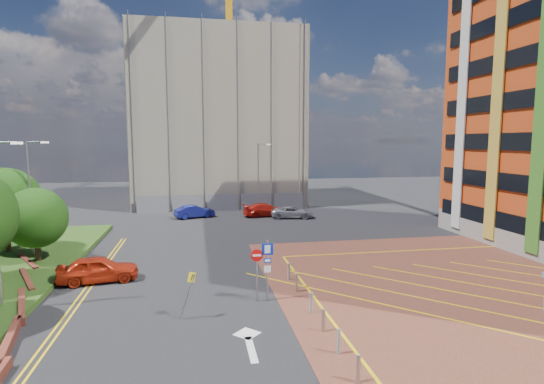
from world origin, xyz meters
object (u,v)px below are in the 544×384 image
object	(u,v)px
sign_cluster	(263,264)
warning_sign	(189,289)
car_red_back	(265,210)
car_silver_back	(292,212)
tree_d	(5,203)
car_blue_back	(195,211)
tree_c	(36,218)
lamp_left_far	(31,193)
lamp_back	(259,175)
car_red_left	(98,269)

from	to	relation	value
sign_cluster	warning_sign	distance (m)	4.10
car_red_back	car_silver_back	distance (m)	3.08
tree_d	sign_cluster	bearing A→B (deg)	-35.58
car_blue_back	car_red_back	xyz separation A→B (m)	(7.70, -0.37, 0.02)
tree_c	lamp_left_far	xyz separation A→B (m)	(-0.92, 2.00, 1.47)
tree_d	car_blue_back	size ratio (longest dim) A/B	1.44
tree_d	car_silver_back	world-z (taller)	tree_d
tree_c	sign_cluster	xyz separation A→B (m)	(13.80, -9.02, -1.24)
warning_sign	car_red_back	xyz separation A→B (m)	(7.89, 26.21, -0.72)
lamp_back	lamp_left_far	bearing A→B (deg)	-139.14
lamp_back	warning_sign	xyz separation A→B (m)	(-7.53, -28.61, -2.93)
tree_c	tree_d	bearing A→B (deg)	135.00
lamp_left_far	car_red_back	bearing A→B (deg)	35.80
lamp_back	car_red_left	size ratio (longest dim) A/B	1.77
tree_d	car_red_left	distance (m)	11.06
lamp_back	car_red_back	size ratio (longest dim) A/B	1.63
tree_c	warning_sign	xyz separation A→B (m)	(10.05, -10.61, -1.76)
tree_c	sign_cluster	bearing A→B (deg)	-33.16
car_red_left	car_red_back	bearing A→B (deg)	-41.85
tree_c	car_silver_back	distance (m)	25.05
tree_d	car_blue_back	distance (m)	18.80
car_red_back	lamp_back	bearing A→B (deg)	1.89
warning_sign	car_blue_back	xyz separation A→B (m)	(0.19, 26.57, -0.73)
tree_c	car_red_left	size ratio (longest dim) A/B	1.09
tree_c	car_silver_back	xyz separation A→B (m)	(20.59, 14.03, -2.56)
car_blue_back	tree_d	bearing A→B (deg)	116.10
lamp_back	car_red_left	distance (m)	26.00
car_silver_back	tree_c	bearing A→B (deg)	133.86
lamp_back	car_silver_back	world-z (taller)	lamp_back
car_silver_back	lamp_left_far	bearing A→B (deg)	128.81
sign_cluster	lamp_left_far	bearing A→B (deg)	143.18
car_red_left	car_silver_back	xyz separation A→B (m)	(15.89, 18.33, -0.14)
tree_d	car_blue_back	xyz separation A→B (m)	(13.24, 12.97, -3.18)
car_red_back	car_silver_back	xyz separation A→B (m)	(2.65, -1.57, -0.08)
car_silver_back	warning_sign	bearing A→B (deg)	166.43
tree_d	car_silver_back	xyz separation A→B (m)	(23.59, 11.03, -3.24)
lamp_left_far	car_silver_back	distance (m)	24.98
tree_d	lamp_left_far	size ratio (longest dim) A/B	0.76
car_red_left	tree_c	bearing A→B (deg)	39.30
car_red_left	tree_d	bearing A→B (deg)	38.29
tree_d	car_red_left	xyz separation A→B (m)	(7.70, -7.30, -3.10)
lamp_left_far	lamp_back	xyz separation A→B (m)	(18.50, 16.00, -0.30)
lamp_back	car_red_back	distance (m)	4.38
tree_c	car_red_left	distance (m)	6.82
lamp_back	car_blue_back	distance (m)	8.45
car_silver_back	tree_d	bearing A→B (deg)	124.65
tree_d	car_silver_back	size ratio (longest dim) A/B	1.34
car_red_back	car_blue_back	bearing A→B (deg)	80.62
car_red_back	car_silver_back	bearing A→B (deg)	-127.28
car_blue_back	lamp_left_far	bearing A→B (deg)	123.07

